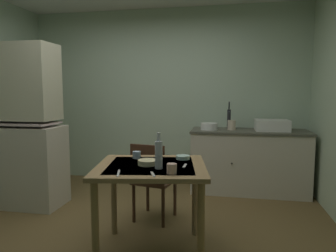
% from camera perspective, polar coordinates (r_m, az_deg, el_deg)
% --- Properties ---
extents(ground_plane, '(5.20, 5.20, 0.00)m').
position_cam_1_polar(ground_plane, '(3.19, -7.97, -19.52)').
color(ground_plane, brown).
extents(wall_back, '(4.30, 0.10, 2.64)m').
position_cam_1_polar(wall_back, '(4.82, -0.46, 5.47)').
color(wall_back, '#B4CCAF').
rests_on(wall_back, ground).
extents(hutch_cabinet, '(1.07, 0.50, 1.95)m').
position_cam_1_polar(hutch_cabinet, '(4.17, -25.92, -0.88)').
color(hutch_cabinet, beige).
rests_on(hutch_cabinet, ground).
extents(counter_cabinet, '(1.59, 0.64, 0.86)m').
position_cam_1_polar(counter_cabinet, '(4.47, 14.62, -6.25)').
color(counter_cabinet, beige).
rests_on(counter_cabinet, ground).
extents(sink_basin, '(0.44, 0.34, 0.15)m').
position_cam_1_polar(sink_basin, '(4.42, 18.61, 0.17)').
color(sink_basin, white).
rests_on(sink_basin, counter_cabinet).
extents(hand_pump, '(0.05, 0.27, 0.39)m').
position_cam_1_polar(hand_pump, '(4.42, 11.15, 1.56)').
color(hand_pump, '#232328').
rests_on(hand_pump, counter_cabinet).
extents(mixing_bowl_counter, '(0.24, 0.24, 0.09)m').
position_cam_1_polar(mixing_bowl_counter, '(4.34, 7.57, -0.07)').
color(mixing_bowl_counter, white).
rests_on(mixing_bowl_counter, counter_cabinet).
extents(stoneware_crock, '(0.11, 0.11, 0.13)m').
position_cam_1_polar(stoneware_crock, '(4.37, 11.63, 0.17)').
color(stoneware_crock, beige).
rests_on(stoneware_crock, counter_cabinet).
extents(dining_table, '(1.03, 0.97, 0.77)m').
position_cam_1_polar(dining_table, '(2.65, -3.12, -9.57)').
color(dining_table, olive).
rests_on(dining_table, ground).
extents(chair_far_side, '(0.47, 0.47, 0.85)m').
position_cam_1_polar(chair_far_side, '(3.35, -2.91, -9.77)').
color(chair_far_side, '#492E1D').
rests_on(chair_far_side, ground).
extents(serving_bowl_wide, '(0.12, 0.12, 0.03)m').
position_cam_1_polar(serving_bowl_wide, '(2.84, 2.77, -5.78)').
color(serving_bowl_wide, '#ADD1C1').
rests_on(serving_bowl_wide, dining_table).
extents(soup_bowl_small, '(0.17, 0.17, 0.04)m').
position_cam_1_polar(soup_bowl_small, '(2.62, -3.74, -6.70)').
color(soup_bowl_small, beige).
rests_on(soup_bowl_small, dining_table).
extents(teacup_mint, '(0.07, 0.07, 0.06)m').
position_cam_1_polar(teacup_mint, '(2.88, -5.79, -5.30)').
color(teacup_mint, '#9EB2C6').
rests_on(teacup_mint, dining_table).
extents(mug_tall, '(0.08, 0.08, 0.08)m').
position_cam_1_polar(mug_tall, '(2.33, 0.70, -7.88)').
color(mug_tall, tan).
rests_on(mug_tall, dining_table).
extents(glass_bottle, '(0.06, 0.06, 0.29)m').
position_cam_1_polar(glass_bottle, '(2.47, -1.72, -5.16)').
color(glass_bottle, '#B7BCC1').
rests_on(glass_bottle, dining_table).
extents(table_knife, '(0.07, 0.18, 0.00)m').
position_cam_1_polar(table_knife, '(2.38, -9.12, -8.54)').
color(table_knife, silver).
rests_on(table_knife, dining_table).
extents(teaspoon_near_bowl, '(0.04, 0.15, 0.00)m').
position_cam_1_polar(teaspoon_near_bowl, '(2.80, -1.26, -6.22)').
color(teaspoon_near_bowl, beige).
rests_on(teaspoon_near_bowl, dining_table).
extents(teaspoon_by_cup, '(0.07, 0.14, 0.00)m').
position_cam_1_polar(teaspoon_by_cup, '(2.32, -2.81, -8.87)').
color(teaspoon_by_cup, beige).
rests_on(teaspoon_by_cup, dining_table).
extents(serving_spoon, '(0.03, 0.13, 0.00)m').
position_cam_1_polar(serving_spoon, '(2.58, 3.10, -7.31)').
color(serving_spoon, beige).
rests_on(serving_spoon, dining_table).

